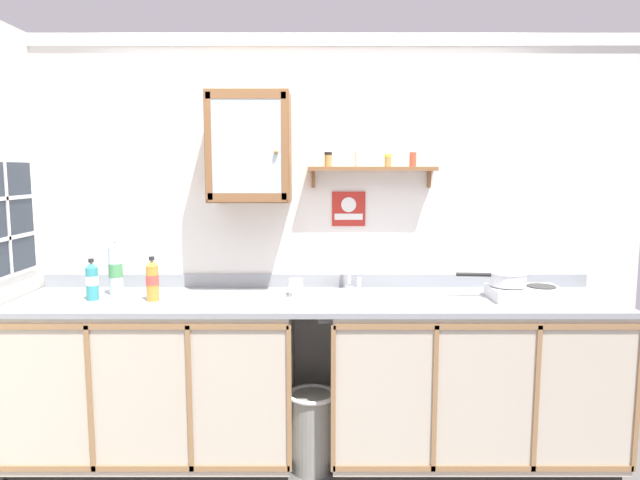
# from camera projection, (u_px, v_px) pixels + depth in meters

# --- Properties ---
(back_wall) EXTENTS (3.94, 0.07, 2.45)m
(back_wall) POSITION_uv_depth(u_px,v_px,m) (317.00, 240.00, 3.40)
(back_wall) COLOR silver
(back_wall) RESTS_ON ground
(lower_cabinet_run) EXTENTS (1.55, 0.64, 0.92)m
(lower_cabinet_run) POSITION_uv_depth(u_px,v_px,m) (160.00, 382.00, 3.16)
(lower_cabinet_run) COLOR black
(lower_cabinet_run) RESTS_ON ground
(lower_cabinet_run_right) EXTENTS (1.58, 0.64, 0.92)m
(lower_cabinet_run_right) POSITION_uv_depth(u_px,v_px,m) (470.00, 383.00, 3.16)
(lower_cabinet_run_right) COLOR black
(lower_cabinet_run_right) RESTS_ON ground
(countertop) EXTENTS (3.30, 0.66, 0.03)m
(countertop) POSITION_uv_depth(u_px,v_px,m) (316.00, 301.00, 3.10)
(countertop) COLOR gray
(countertop) RESTS_ON lower_cabinet_run
(backsplash) EXTENTS (3.30, 0.02, 0.08)m
(backsplash) POSITION_uv_depth(u_px,v_px,m) (317.00, 280.00, 3.40)
(backsplash) COLOR gray
(backsplash) RESTS_ON countertop
(sink) EXTENTS (0.48, 0.44, 0.40)m
(sink) POSITION_uv_depth(u_px,v_px,m) (355.00, 299.00, 3.14)
(sink) COLOR silver
(sink) RESTS_ON countertop
(hot_plate_stove) EXTENTS (0.39, 0.27, 0.07)m
(hot_plate_stove) POSITION_uv_depth(u_px,v_px,m) (527.00, 293.00, 3.08)
(hot_plate_stove) COLOR silver
(hot_plate_stove) RESTS_ON countertop
(saucepan) EXTENTS (0.38, 0.20, 0.08)m
(saucepan) POSITION_uv_depth(u_px,v_px,m) (509.00, 278.00, 3.09)
(saucepan) COLOR silver
(saucepan) RESTS_ON hot_plate_stove
(bottle_detergent_teal_0) EXTENTS (0.07, 0.07, 0.23)m
(bottle_detergent_teal_0) POSITION_uv_depth(u_px,v_px,m) (94.00, 281.00, 3.05)
(bottle_detergent_teal_0) COLOR teal
(bottle_detergent_teal_0) RESTS_ON countertop
(bottle_juice_amber_1) EXTENTS (0.07, 0.07, 0.24)m
(bottle_juice_amber_1) POSITION_uv_depth(u_px,v_px,m) (154.00, 280.00, 3.03)
(bottle_juice_amber_1) COLOR gold
(bottle_juice_amber_1) RESTS_ON countertop
(bottle_water_clear_2) EXTENTS (0.08, 0.08, 0.33)m
(bottle_water_clear_2) POSITION_uv_depth(u_px,v_px,m) (117.00, 268.00, 3.17)
(bottle_water_clear_2) COLOR silver
(bottle_water_clear_2) RESTS_ON countertop
(mug) EXTENTS (0.08, 0.11, 0.09)m
(mug) POSITION_uv_depth(u_px,v_px,m) (297.00, 287.00, 3.17)
(mug) COLOR white
(mug) RESTS_ON countertop
(wall_cabinet) EXTENTS (0.46, 0.31, 0.62)m
(wall_cabinet) POSITION_uv_depth(u_px,v_px,m) (251.00, 147.00, 3.17)
(wall_cabinet) COLOR brown
(spice_shelf) EXTENTS (0.75, 0.14, 0.22)m
(spice_shelf) POSITION_uv_depth(u_px,v_px,m) (373.00, 167.00, 3.25)
(spice_shelf) COLOR brown
(warning_sign) EXTENTS (0.20, 0.01, 0.21)m
(warning_sign) POSITION_uv_depth(u_px,v_px,m) (350.00, 209.00, 3.35)
(warning_sign) COLOR #B2261E
(window) EXTENTS (0.03, 0.57, 0.65)m
(window) POSITION_uv_depth(u_px,v_px,m) (7.00, 218.00, 3.00)
(window) COLOR #262D38
(trash_bin) EXTENTS (0.27, 0.27, 0.45)m
(trash_bin) POSITION_uv_depth(u_px,v_px,m) (313.00, 429.00, 3.10)
(trash_bin) COLOR gray
(trash_bin) RESTS_ON ground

